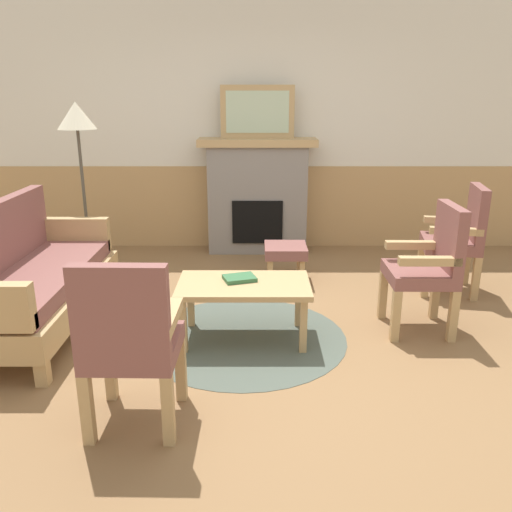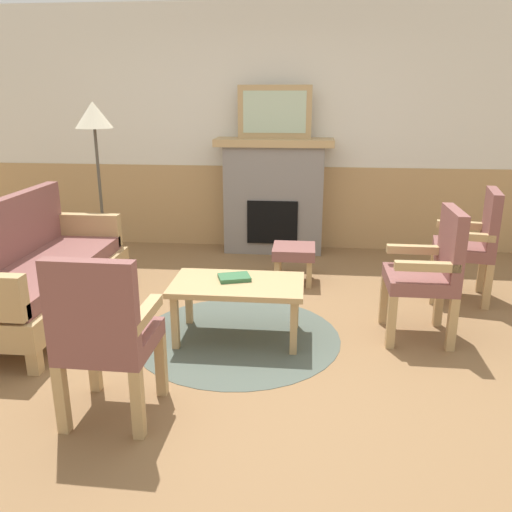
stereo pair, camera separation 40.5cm
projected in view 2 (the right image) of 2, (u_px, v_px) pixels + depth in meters
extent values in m
plane|color=olive|center=(251.00, 341.00, 3.88)|extent=(14.00, 14.00, 0.00)
cube|color=silver|center=(276.00, 130.00, 5.95)|extent=(7.20, 0.12, 2.70)
cube|color=tan|center=(275.00, 207.00, 6.15)|extent=(7.20, 0.02, 0.95)
cube|color=gray|center=(274.00, 200.00, 5.94)|extent=(1.10, 0.36, 1.20)
cube|color=black|center=(272.00, 222.00, 5.82)|extent=(0.56, 0.02, 0.48)
cube|color=tan|center=(274.00, 142.00, 5.75)|extent=(1.30, 0.44, 0.08)
cube|color=tan|center=(275.00, 112.00, 5.65)|extent=(0.80, 0.03, 0.56)
cube|color=#B2C6A8|center=(274.00, 112.00, 5.64)|extent=(0.68, 0.01, 0.44)
cube|color=tan|center=(35.00, 362.00, 3.41)|extent=(0.08, 0.08, 0.16)
cube|color=tan|center=(123.00, 276.00, 5.01)|extent=(0.08, 0.08, 0.16)
cube|color=tan|center=(63.00, 274.00, 5.07)|extent=(0.08, 0.08, 0.16)
cube|color=tan|center=(49.00, 289.00, 4.19)|extent=(0.70, 1.80, 0.20)
cube|color=brown|center=(47.00, 270.00, 4.14)|extent=(0.60, 1.70, 0.12)
cube|color=brown|center=(5.00, 231.00, 4.07)|extent=(0.10, 1.70, 0.50)
cube|color=tan|center=(89.00, 230.00, 4.91)|extent=(0.60, 0.10, 0.30)
cube|color=tan|center=(175.00, 323.00, 3.71)|extent=(0.05, 0.05, 0.40)
cube|color=tan|center=(294.00, 328.00, 3.63)|extent=(0.05, 0.05, 0.40)
cube|color=tan|center=(189.00, 299.00, 4.13)|extent=(0.05, 0.05, 0.40)
cube|color=tan|center=(295.00, 303.00, 4.05)|extent=(0.05, 0.05, 0.40)
cube|color=tan|center=(238.00, 285.00, 3.82)|extent=(0.96, 0.56, 0.04)
cylinder|color=#4C564C|center=(238.00, 337.00, 3.94)|extent=(1.53, 1.53, 0.01)
cube|color=#33663D|center=(234.00, 277.00, 3.86)|extent=(0.27, 0.23, 0.03)
cube|color=tan|center=(277.00, 274.00, 4.93)|extent=(0.05, 0.05, 0.26)
cube|color=tan|center=(309.00, 275.00, 4.90)|extent=(0.05, 0.05, 0.26)
cube|color=tan|center=(279.00, 264.00, 5.21)|extent=(0.05, 0.05, 0.26)
cube|color=tan|center=(309.00, 265.00, 5.19)|extent=(0.05, 0.05, 0.26)
cube|color=brown|center=(294.00, 251.00, 5.00)|extent=(0.40, 0.40, 0.10)
cube|color=tan|center=(391.00, 322.00, 3.73)|extent=(0.06, 0.06, 0.40)
cube|color=tan|center=(384.00, 299.00, 4.13)|extent=(0.06, 0.06, 0.40)
cube|color=tan|center=(452.00, 324.00, 3.69)|extent=(0.06, 0.06, 0.40)
cube|color=tan|center=(439.00, 302.00, 4.09)|extent=(0.06, 0.06, 0.40)
cube|color=brown|center=(419.00, 280.00, 3.83)|extent=(0.48, 0.48, 0.10)
cube|color=brown|center=(452.00, 242.00, 3.73)|extent=(0.08, 0.48, 0.48)
cube|color=tan|center=(427.00, 266.00, 3.59)|extent=(0.44, 0.07, 0.06)
cube|color=tan|center=(416.00, 249.00, 3.98)|extent=(0.44, 0.07, 0.06)
cube|color=tan|center=(435.00, 282.00, 4.51)|extent=(0.07, 0.07, 0.40)
cube|color=tan|center=(433.00, 267.00, 4.90)|extent=(0.07, 0.07, 0.40)
cube|color=tan|center=(488.00, 287.00, 4.40)|extent=(0.07, 0.07, 0.40)
cube|color=tan|center=(482.00, 271.00, 4.79)|extent=(0.07, 0.07, 0.40)
cube|color=brown|center=(462.00, 249.00, 4.58)|extent=(0.56, 0.56, 0.10)
cube|color=brown|center=(491.00, 218.00, 4.44)|extent=(0.16, 0.49, 0.48)
cube|color=tan|center=(467.00, 236.00, 4.34)|extent=(0.45, 0.15, 0.06)
cube|color=tan|center=(463.00, 225.00, 4.71)|extent=(0.45, 0.15, 0.06)
cube|color=tan|center=(94.00, 360.00, 3.19)|extent=(0.06, 0.06, 0.40)
cube|color=tan|center=(161.00, 365.00, 3.14)|extent=(0.06, 0.06, 0.40)
cube|color=tan|center=(62.00, 399.00, 2.79)|extent=(0.06, 0.06, 0.40)
cube|color=tan|center=(138.00, 404.00, 2.74)|extent=(0.06, 0.06, 0.40)
cube|color=brown|center=(111.00, 341.00, 2.89)|extent=(0.49, 0.49, 0.10)
cube|color=brown|center=(91.00, 306.00, 2.61)|extent=(0.48, 0.09, 0.48)
cube|color=tan|center=(72.00, 310.00, 2.86)|extent=(0.08, 0.44, 0.06)
cube|color=tan|center=(145.00, 314.00, 2.82)|extent=(0.08, 0.44, 0.06)
cylinder|color=#332D28|center=(107.00, 266.00, 5.50)|extent=(0.24, 0.24, 0.03)
cylinder|color=#4C473D|center=(101.00, 199.00, 5.29)|extent=(0.03, 0.03, 1.40)
cone|color=beige|center=(93.00, 115.00, 5.04)|extent=(0.36, 0.36, 0.25)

